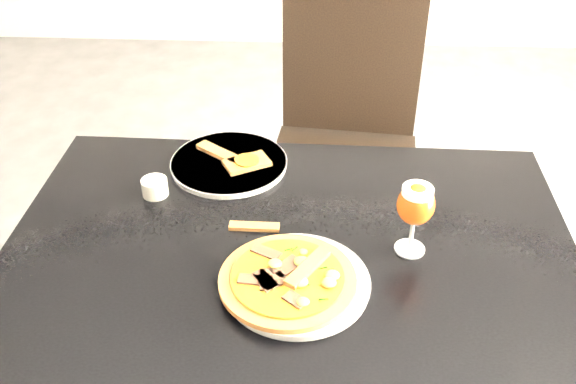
# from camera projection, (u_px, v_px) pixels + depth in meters

# --- Properties ---
(dining_table) EXTENTS (1.21, 0.82, 0.75)m
(dining_table) POSITION_uv_depth(u_px,v_px,m) (290.00, 273.00, 1.41)
(dining_table) COLOR black
(dining_table) RESTS_ON ground
(chair_far) EXTENTS (0.51, 0.51, 1.00)m
(chair_far) POSITION_uv_depth(u_px,v_px,m) (344.00, 146.00, 2.06)
(chair_far) COLOR black
(chair_far) RESTS_ON ground
(plate_main) EXTENTS (0.35, 0.35, 0.02)m
(plate_main) POSITION_uv_depth(u_px,v_px,m) (297.00, 283.00, 1.24)
(plate_main) COLOR silver
(plate_main) RESTS_ON dining_table
(pizza) EXTENTS (0.27, 0.27, 0.03)m
(pizza) POSITION_uv_depth(u_px,v_px,m) (288.00, 278.00, 1.23)
(pizza) COLOR #985924
(pizza) RESTS_ON plate_main
(plate_second) EXTENTS (0.30, 0.30, 0.02)m
(plate_second) POSITION_uv_depth(u_px,v_px,m) (229.00, 164.00, 1.59)
(plate_second) COLOR silver
(plate_second) RESTS_ON dining_table
(crust_scraps) EXTENTS (0.20, 0.15, 0.02)m
(crust_scraps) POSITION_uv_depth(u_px,v_px,m) (237.00, 159.00, 1.58)
(crust_scraps) COLOR #985924
(crust_scraps) RESTS_ON plate_second
(loose_crust) EXTENTS (0.11, 0.03, 0.01)m
(loose_crust) POSITION_uv_depth(u_px,v_px,m) (254.00, 227.00, 1.39)
(loose_crust) COLOR #985924
(loose_crust) RESTS_ON dining_table
(sauce_cup) EXTENTS (0.06, 0.06, 0.04)m
(sauce_cup) POSITION_uv_depth(u_px,v_px,m) (155.00, 187.00, 1.48)
(sauce_cup) COLOR #B9B7A6
(sauce_cup) RESTS_ON dining_table
(beer_glass) EXTENTS (0.08, 0.08, 0.16)m
(beer_glass) POSITION_uv_depth(u_px,v_px,m) (416.00, 205.00, 1.27)
(beer_glass) COLOR #B4B9BE
(beer_glass) RESTS_ON dining_table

